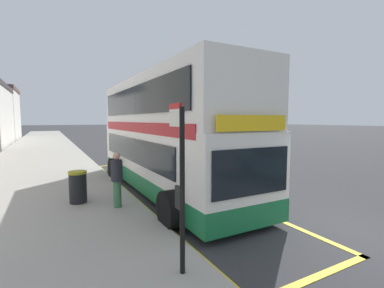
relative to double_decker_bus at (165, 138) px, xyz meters
The scene contains 9 objects.
ground_plane 25.49m from the double_decker_bus, 84.45° to the left, with size 260.00×260.00×0.00m, color #333335.
pavement_near 25.77m from the double_decker_bus, 100.19° to the left, with size 6.00×76.00×0.14m, color #A39E93.
double_decker_bus is the anchor object (origin of this frame).
bus_bay_markings 2.06m from the double_decker_bus, 62.86° to the right, with size 3.11×13.93×0.01m.
bus_stop_sign 6.16m from the double_decker_bus, 110.18° to the right, with size 0.09×0.51×2.93m.
parked_car_black_distant 22.02m from the double_decker_bus, 70.55° to the left, with size 2.09×4.20×1.62m.
parked_car_black_across 15.49m from the double_decker_bus, 70.21° to the left, with size 2.09×4.20×1.62m.
pedestrian_waiting_near_sign 3.06m from the double_decker_bus, 142.82° to the right, with size 0.34×0.34×1.67m.
litter_bin 3.66m from the double_decker_bus, 168.17° to the right, with size 0.56×0.56×1.02m.
Camera 1 is at (-6.55, -3.13, 2.79)m, focal length 25.09 mm.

